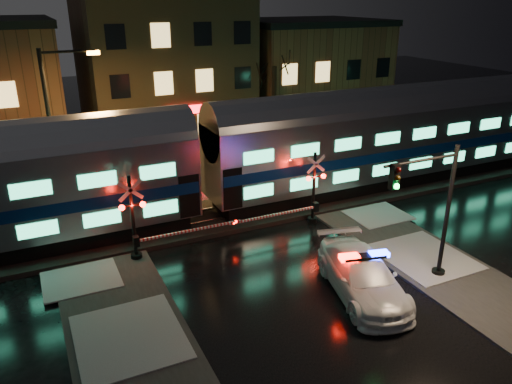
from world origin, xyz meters
TOP-DOWN VIEW (x-y plane):
  - ground at (0.00, 0.00)m, footprint 120.00×120.00m
  - ballast at (0.00, 5.00)m, footprint 90.00×4.20m
  - sidewalk_right at (6.50, -6.00)m, footprint 4.00×20.00m
  - building_mid at (2.00, 22.50)m, footprint 12.00×11.00m
  - building_right at (15.00, 22.00)m, footprint 12.00×10.00m
  - train at (-1.03, 5.00)m, footprint 51.00×3.12m
  - police_car at (2.32, -4.06)m, footprint 3.48×5.94m
  - crossing_signal_right at (3.65, 2.30)m, footprint 5.33×0.64m
  - crossing_signal_left at (-4.67, 2.30)m, footprint 5.56×0.65m
  - traffic_light at (5.14, -4.37)m, footprint 3.67×0.68m
  - streetlight at (-7.15, 9.00)m, footprint 2.87×0.30m

SIDE VIEW (x-z plane):
  - ground at x=0.00m, z-range 0.00..0.00m
  - sidewalk_right at x=6.50m, z-range 0.00..0.12m
  - ballast at x=0.00m, z-range 0.00..0.24m
  - police_car at x=2.32m, z-range -0.08..1.71m
  - crossing_signal_right at x=3.65m, z-range -0.33..3.44m
  - crossing_signal_left at x=-4.67m, z-range -0.34..3.60m
  - traffic_light at x=5.14m, z-range 0.18..5.86m
  - train at x=-1.03m, z-range 0.42..6.35m
  - building_right at x=15.00m, z-range 0.00..8.50m
  - streetlight at x=-7.15m, z-range 0.66..9.25m
  - building_mid at x=2.00m, z-range 0.00..11.50m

